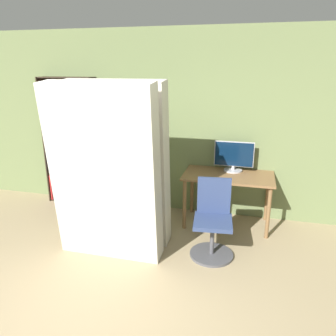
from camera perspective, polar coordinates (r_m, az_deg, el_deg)
The scene contains 8 objects.
ground_plane at distance 3.27m, azimuth -15.85°, elevation -25.15°, with size 16.00×16.00×0.00m, color #9E8966.
wall_back at distance 4.97m, azimuth -1.57°, elevation 7.80°, with size 8.00×0.06×2.70m.
desk at distance 4.61m, azimuth 10.41°, elevation -2.31°, with size 1.23×0.68×0.74m.
monitor at distance 4.70m, azimuth 11.39°, elevation 2.00°, with size 0.55×0.26×0.43m.
office_chair at distance 3.97m, azimuth 7.79°, elevation -9.88°, with size 0.52×0.52×0.92m.
bookshelf at distance 5.55m, azimuth -17.29°, elevation 4.19°, with size 0.88×0.25×2.02m.
mattress_near at distance 3.69m, azimuth -10.87°, elevation -1.21°, with size 1.22×0.45×2.04m.
mattress_far at distance 4.03m, azimuth -8.53°, elevation 0.50°, with size 1.22×0.44×2.04m.
Camera 1 is at (1.36, -2.03, 2.18)m, focal length 35.00 mm.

